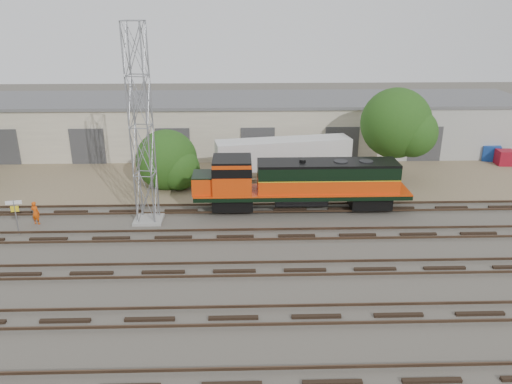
{
  "coord_description": "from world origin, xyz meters",
  "views": [
    {
      "loc": [
        0.5,
        -27.8,
        14.14
      ],
      "look_at": [
        1.42,
        4.0,
        2.2
      ],
      "focal_mm": 35.0,
      "sensor_mm": 36.0,
      "label": 1
    }
  ],
  "objects_px": {
    "worker": "(35,213)",
    "semi_trailer": "(286,154)",
    "locomotive": "(298,182)",
    "signal_tower": "(142,130)"
  },
  "relations": [
    {
      "from": "locomotive",
      "to": "worker",
      "type": "bearing_deg",
      "value": -173.87
    },
    {
      "from": "locomotive",
      "to": "worker",
      "type": "xyz_separation_m",
      "value": [
        -18.2,
        -1.95,
        -1.35
      ]
    },
    {
      "from": "semi_trailer",
      "to": "locomotive",
      "type": "bearing_deg",
      "value": -97.9
    },
    {
      "from": "locomotive",
      "to": "signal_tower",
      "type": "distance_m",
      "value": 11.54
    },
    {
      "from": "worker",
      "to": "locomotive",
      "type": "bearing_deg",
      "value": -158.5
    },
    {
      "from": "locomotive",
      "to": "signal_tower",
      "type": "xyz_separation_m",
      "value": [
        -10.58,
        -1.65,
        4.31
      ]
    },
    {
      "from": "semi_trailer",
      "to": "worker",
      "type": "bearing_deg",
      "value": -163.15
    },
    {
      "from": "signal_tower",
      "to": "worker",
      "type": "relative_size",
      "value": 8.03
    },
    {
      "from": "worker",
      "to": "semi_trailer",
      "type": "height_order",
      "value": "semi_trailer"
    },
    {
      "from": "signal_tower",
      "to": "semi_trailer",
      "type": "bearing_deg",
      "value": 40.01
    }
  ]
}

